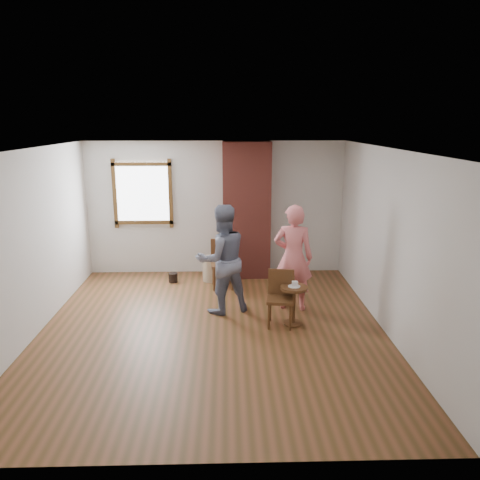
% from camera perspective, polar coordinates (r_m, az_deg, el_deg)
% --- Properties ---
extents(ground, '(5.50, 5.50, 0.00)m').
position_cam_1_polar(ground, '(6.96, -3.38, -10.89)').
color(ground, brown).
rests_on(ground, ground).
extents(room_shell, '(5.04, 5.52, 2.62)m').
position_cam_1_polar(room_shell, '(7.01, -3.92, 4.80)').
color(room_shell, silver).
rests_on(room_shell, ground).
extents(brick_chimney, '(0.90, 0.50, 2.60)m').
position_cam_1_polar(brick_chimney, '(8.96, 0.80, 3.63)').
color(brick_chimney, '#9F4338').
rests_on(brick_chimney, ground).
extents(stoneware_crock, '(0.45, 0.45, 0.46)m').
position_cam_1_polar(stoneware_crock, '(8.93, -3.42, -3.50)').
color(stoneware_crock, tan).
rests_on(stoneware_crock, ground).
extents(dark_pot, '(0.22, 0.22, 0.17)m').
position_cam_1_polar(dark_pot, '(8.96, -8.15, -4.56)').
color(dark_pot, black).
rests_on(dark_pot, ground).
extents(dining_chair_left, '(0.43, 0.43, 0.87)m').
position_cam_1_polar(dining_chair_left, '(8.54, -2.16, -2.52)').
color(dining_chair_left, brown).
rests_on(dining_chair_left, ground).
extents(dining_chair_right, '(0.44, 0.44, 0.82)m').
position_cam_1_polar(dining_chair_right, '(7.01, 4.96, -6.66)').
color(dining_chair_right, brown).
rests_on(dining_chair_right, ground).
extents(side_table, '(0.40, 0.40, 0.60)m').
position_cam_1_polar(side_table, '(7.02, 6.57, -7.17)').
color(side_table, brown).
rests_on(side_table, ground).
extents(cake_plate, '(0.18, 0.18, 0.01)m').
position_cam_1_polar(cake_plate, '(6.95, 6.61, -5.63)').
color(cake_plate, white).
rests_on(cake_plate, side_table).
extents(cake_slice, '(0.08, 0.07, 0.06)m').
position_cam_1_polar(cake_slice, '(6.94, 6.70, -5.36)').
color(cake_slice, white).
rests_on(cake_slice, cake_plate).
extents(man, '(1.03, 0.92, 1.73)m').
position_cam_1_polar(man, '(7.31, -2.21, -2.36)').
color(man, '#121833').
rests_on(man, ground).
extents(person_pink, '(0.70, 0.53, 1.71)m').
position_cam_1_polar(person_pink, '(7.48, 6.50, -2.14)').
color(person_pink, '#F0787B').
rests_on(person_pink, ground).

